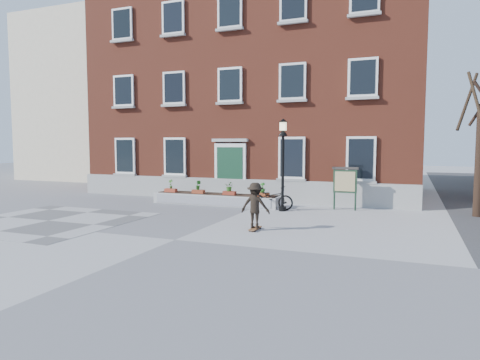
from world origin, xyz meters
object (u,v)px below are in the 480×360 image
at_px(bicycle, 271,198).
at_px(lamp_post, 283,152).
at_px(notice_board, 345,181).
at_px(skateboarder, 255,206).

bearing_deg(bicycle, lamp_post, -112.62).
relative_size(notice_board, skateboarder, 1.18).
distance_m(lamp_post, notice_board, 3.02).
height_order(lamp_post, notice_board, lamp_post).
bearing_deg(skateboarder, notice_board, 68.81).
bearing_deg(notice_board, skateboarder, -111.19).
relative_size(bicycle, skateboarder, 1.22).
height_order(notice_board, skateboarder, notice_board).
bearing_deg(skateboarder, bicycle, 100.88).
height_order(lamp_post, skateboarder, lamp_post).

